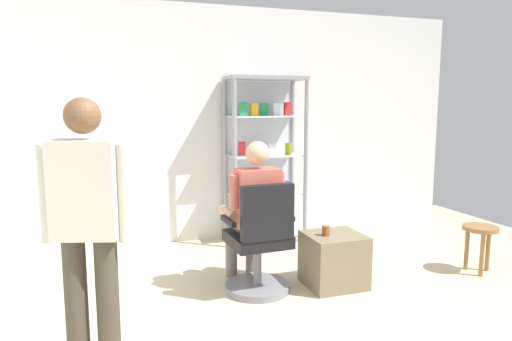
# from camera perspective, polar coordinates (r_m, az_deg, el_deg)

# --- Properties ---
(back_wall) EXTENTS (6.00, 0.10, 2.70)m
(back_wall) POSITION_cam_1_polar(r_m,az_deg,el_deg) (5.51, -3.86, 5.64)
(back_wall) COLOR silver
(back_wall) RESTS_ON ground
(display_cabinet_main) EXTENTS (0.90, 0.45, 1.90)m
(display_cabinet_main) POSITION_cam_1_polar(r_m,az_deg,el_deg) (5.43, 0.89, 1.59)
(display_cabinet_main) COLOR gray
(display_cabinet_main) RESTS_ON ground
(office_chair) EXTENTS (0.58, 0.56, 0.96)m
(office_chair) POSITION_cam_1_polar(r_m,az_deg,el_deg) (3.95, 0.49, -9.50)
(office_chair) COLOR slate
(office_chair) RESTS_ON ground
(seated_shopkeeper) EXTENTS (0.50, 0.58, 1.29)m
(seated_shopkeeper) POSITION_cam_1_polar(r_m,az_deg,el_deg) (4.01, -0.40, -4.50)
(seated_shopkeeper) COLOR slate
(seated_shopkeeper) RESTS_ON ground
(storage_crate) EXTENTS (0.49, 0.46, 0.46)m
(storage_crate) POSITION_cam_1_polar(r_m,az_deg,el_deg) (4.22, 9.52, -10.76)
(storage_crate) COLOR #72664C
(storage_crate) RESTS_ON ground
(tea_glass) EXTENTS (0.07, 0.07, 0.09)m
(tea_glass) POSITION_cam_1_polar(r_m,az_deg,el_deg) (4.08, 8.57, -7.31)
(tea_glass) COLOR brown
(tea_glass) RESTS_ON storage_crate
(standing_customer) EXTENTS (0.50, 0.32, 1.63)m
(standing_customer) POSITION_cam_1_polar(r_m,az_deg,el_deg) (2.79, -19.93, -6.02)
(standing_customer) COLOR #3F382D
(standing_customer) RESTS_ON ground
(wooden_stool) EXTENTS (0.32, 0.32, 0.45)m
(wooden_stool) POSITION_cam_1_polar(r_m,az_deg,el_deg) (4.91, 25.78, -7.21)
(wooden_stool) COLOR olive
(wooden_stool) RESTS_ON ground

